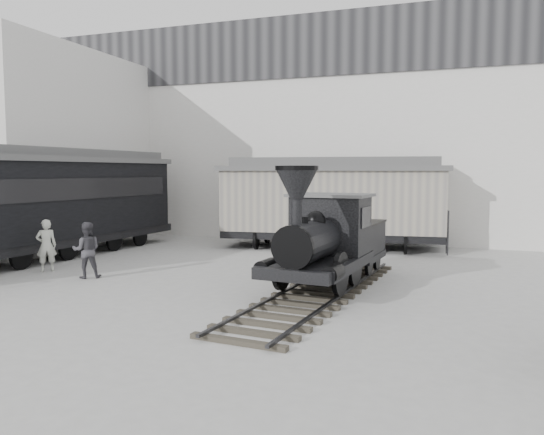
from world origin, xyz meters
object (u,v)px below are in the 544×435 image
at_px(visitor_b, 87,250).
at_px(boxcar, 332,201).
at_px(visitor_a, 46,245).
at_px(passenger_coach, 33,203).
at_px(locomotive, 327,246).

bearing_deg(visitor_b, boxcar, -158.42).
distance_m(boxcar, visitor_a, 11.92).
relative_size(passenger_coach, visitor_a, 8.43).
relative_size(passenger_coach, visitor_b, 8.39).
xyz_separation_m(visitor_a, visitor_b, (2.04, -0.47, 0.00)).
distance_m(boxcar, visitor_b, 11.03).
xyz_separation_m(passenger_coach, visitor_a, (2.14, -1.74, -1.32)).
height_order(boxcar, visitor_a, boxcar).
distance_m(locomotive, visitor_a, 9.81).
height_order(locomotive, visitor_b, locomotive).
bearing_deg(locomotive, visitor_a, -171.95).
relative_size(locomotive, visitor_b, 5.52).
bearing_deg(boxcar, locomotive, -84.52).
height_order(passenger_coach, visitor_a, passenger_coach).
distance_m(locomotive, boxcar, 8.47).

